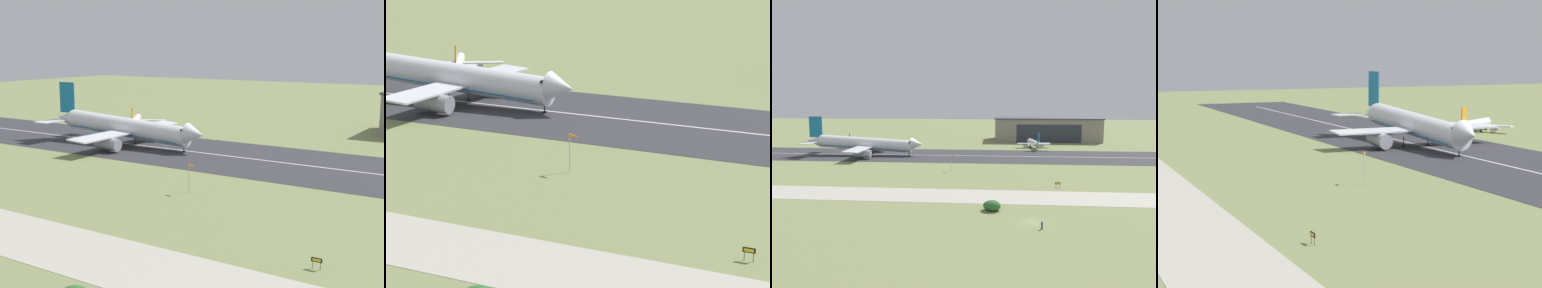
% 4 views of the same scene
% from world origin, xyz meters
% --- Properties ---
extents(ground_plane, '(753.58, 753.58, 0.00)m').
position_xyz_m(ground_plane, '(0.00, 49.75, 0.00)').
color(ground_plane, '#7A8451').
extents(taxiway_road, '(385.18, 15.73, 0.05)m').
position_xyz_m(taxiway_road, '(0.00, 22.15, 0.03)').
color(taxiway_road, '#B2AD9E').
rests_on(taxiway_road, ground_plane).
extents(airplane_landing, '(60.00, 47.91, 19.50)m').
position_xyz_m(airplane_landing, '(-74.48, 97.31, 5.70)').
color(airplane_landing, silver).
rests_on(airplane_landing, ground_plane).
extents(airplane_parked_centre, '(21.78, 21.47, 8.45)m').
position_xyz_m(airplane_parked_centre, '(-98.14, 132.51, 2.65)').
color(airplane_parked_centre, white).
rests_on(airplane_parked_centre, ground_plane).
extents(windsock_pole, '(2.22, 1.22, 6.45)m').
position_xyz_m(windsock_pole, '(-25.15, 59.70, 5.71)').
color(windsock_pole, '#B7B7BC').
rests_on(windsock_pole, ground_plane).
extents(runway_sign, '(1.63, 0.13, 1.72)m').
position_xyz_m(runway_sign, '(11.48, 35.30, 1.28)').
color(runway_sign, '#4C4C51').
rests_on(runway_sign, ground_plane).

